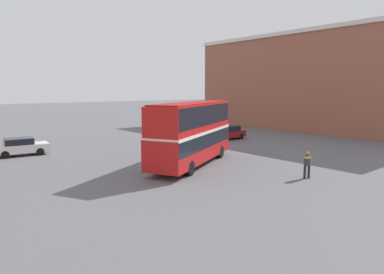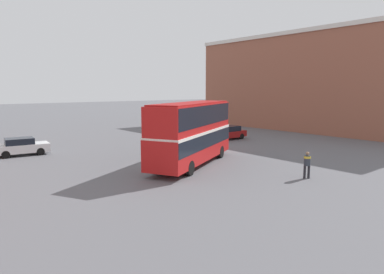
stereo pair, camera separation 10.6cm
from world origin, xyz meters
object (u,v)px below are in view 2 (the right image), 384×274
at_px(double_decker_bus, 192,130).
at_px(parked_car_kerb_near, 21,146).
at_px(pedestrian_foreground, 307,162).
at_px(parked_car_kerb_far, 228,133).

xyz_separation_m(double_decker_bus, parked_car_kerb_near, (-8.68, 11.92, -1.86)).
distance_m(pedestrian_foreground, parked_car_kerb_far, 16.86).
relative_size(double_decker_bus, parked_car_kerb_near, 2.30).
bearing_deg(parked_car_kerb_near, double_decker_bus, -46.53).
bearing_deg(pedestrian_foreground, parked_car_kerb_far, -169.79).
bearing_deg(pedestrian_foreground, parked_car_kerb_near, -109.77).
xyz_separation_m(double_decker_bus, pedestrian_foreground, (2.96, -7.57, -1.57)).
bearing_deg(parked_car_kerb_near, parked_car_kerb_far, -6.13).
relative_size(double_decker_bus, parked_car_kerb_far, 2.40).
distance_m(double_decker_bus, parked_car_kerb_far, 13.39).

